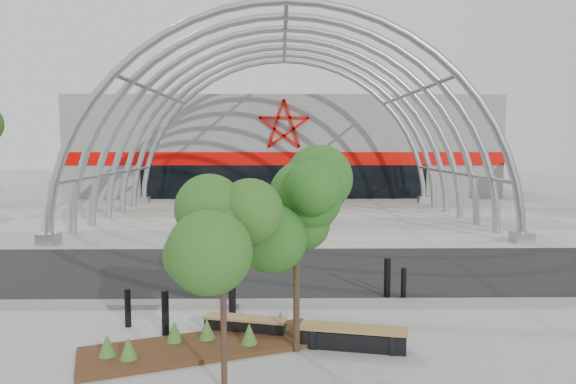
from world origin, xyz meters
TOP-DOWN VIEW (x-y plane):
  - ground at (0.00, 0.00)m, footprint 140.00×140.00m
  - road at (0.00, 3.50)m, footprint 140.00×7.00m
  - forecourt at (0.00, 15.50)m, footprint 60.00×17.00m
  - kerb at (0.00, -0.25)m, footprint 60.00×0.50m
  - arena_building at (0.00, 33.45)m, footprint 34.00×15.24m
  - vault_canopy at (0.00, 15.50)m, footprint 20.80×15.80m
  - planting_bed at (-1.88, -3.05)m, footprint 5.21×3.13m
  - street_tree_0 at (-1.22, -4.87)m, footprint 1.47×1.47m
  - street_tree_1 at (0.07, -3.21)m, footprint 1.63×1.63m
  - bench_0 at (-1.05, -2.24)m, footprint 1.90×0.85m
  - bench_1 at (1.25, -3.10)m, footprint 2.26×0.93m
  - bollard_0 at (-3.79, -1.74)m, footprint 0.14×0.14m
  - bollard_1 at (-2.81, -2.28)m, footprint 0.16×0.16m
  - bollard_2 at (-1.45, -0.96)m, footprint 0.18×0.18m
  - bollard_3 at (3.11, 0.30)m, footprint 0.14×0.14m
  - bollard_4 at (2.69, 0.44)m, footprint 0.18×0.18m

SIDE VIEW (x-z plane):
  - ground at x=0.00m, z-range 0.00..0.00m
  - road at x=0.00m, z-range 0.00..0.02m
  - vault_canopy at x=0.00m, z-range -10.16..10.20m
  - forecourt at x=0.00m, z-range 0.00..0.04m
  - kerb at x=0.00m, z-range 0.00..0.12m
  - planting_bed at x=-1.88m, z-range -0.14..0.39m
  - bench_0 at x=-1.05m, z-range -0.01..0.38m
  - bench_1 at x=1.25m, z-range -0.01..0.46m
  - bollard_3 at x=3.11m, z-range 0.00..0.87m
  - bollard_0 at x=-3.79m, z-range 0.00..0.90m
  - bollard_1 at x=-2.81m, z-range 0.00..1.01m
  - bollard_4 at x=2.69m, z-range 0.00..1.11m
  - bollard_2 at x=-1.45m, z-range 0.00..1.15m
  - street_tree_0 at x=-1.22m, z-range 0.73..4.09m
  - street_tree_1 at x=0.07m, z-range 0.84..4.71m
  - arena_building at x=0.00m, z-range -0.01..7.99m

